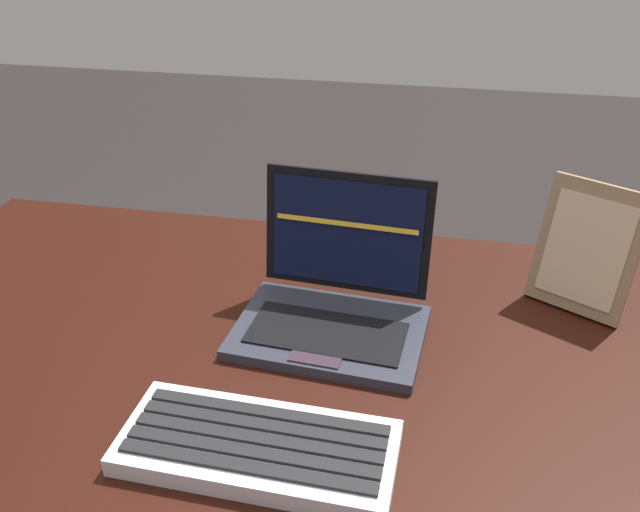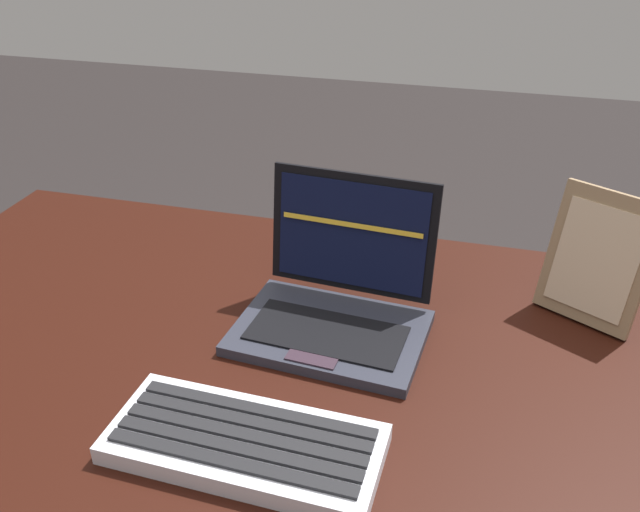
# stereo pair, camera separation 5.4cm
# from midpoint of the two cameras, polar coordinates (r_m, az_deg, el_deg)

# --- Properties ---
(desk) EXTENTS (1.46, 0.75, 0.74)m
(desk) POSITION_cam_midpoint_polar(r_m,az_deg,el_deg) (0.96, 0.57, -12.20)
(desk) COLOR black
(desk) RESTS_ON ground
(laptop_front) EXTENTS (0.27, 0.22, 0.20)m
(laptop_front) POSITION_cam_midpoint_polar(r_m,az_deg,el_deg) (0.95, -0.39, -3.86)
(laptop_front) COLOR #292B36
(laptop_front) RESTS_ON desk
(external_keyboard) EXTENTS (0.31, 0.14, 0.03)m
(external_keyboard) POSITION_cam_midpoint_polar(r_m,az_deg,el_deg) (0.78, -7.31, -15.69)
(external_keyboard) COLOR silver
(external_keyboard) RESTS_ON desk
(photo_frame) EXTENTS (0.15, 0.11, 0.19)m
(photo_frame) POSITION_cam_midpoint_polar(r_m,az_deg,el_deg) (1.03, 20.17, 0.50)
(photo_frame) COLOR #8D7151
(photo_frame) RESTS_ON desk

